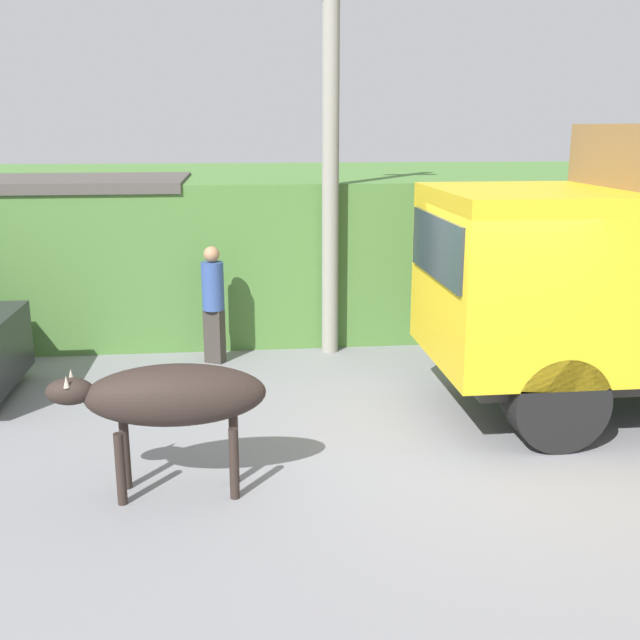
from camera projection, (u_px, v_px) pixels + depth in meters
name	position (u px, v px, depth m)	size (l,w,h in m)	color
ground_plane	(453.00, 440.00, 8.31)	(60.00, 60.00, 0.00)	gray
hillside_embankment	(355.00, 236.00, 14.86)	(32.00, 6.85, 2.55)	#4C7A38
building_backdrop	(52.00, 257.00, 12.24)	(4.45, 2.70, 2.59)	#B2BCAD
brown_cow	(171.00, 397.00, 6.88)	(1.99, 0.58, 1.28)	#2D231E
pedestrian_on_hill	(213.00, 299.00, 10.84)	(0.43, 0.43, 1.73)	#38332D
utility_pole	(330.00, 150.00, 10.84)	(0.90, 0.25, 5.90)	gray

